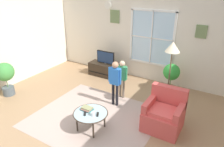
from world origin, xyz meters
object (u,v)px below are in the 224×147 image
Objects in this scene: book_stack at (87,109)px; remote_near_books at (98,114)px; cup at (93,114)px; potted_plant_by_window at (171,74)px; television at (106,57)px; coffee_table at (91,114)px; floor_lamp at (172,55)px; tv_stand at (106,70)px; person_green_shirt at (122,75)px; person_blue_shirt at (115,79)px; potted_plant_corner at (5,75)px; armchair at (164,114)px; remote_near_cup at (85,114)px.

remote_near_books is (0.29, -0.03, -0.02)m from book_stack.
potted_plant_by_window is at bearing 71.68° from cup.
television is 4.47× the size of remote_near_books.
coffee_table is 0.86× the size of potted_plant_by_window.
cup is at bearing -125.90° from floor_lamp.
tv_stand is at bearing 117.27° from cup.
person_green_shirt reaches higher than remote_near_books.
coffee_table is at bearing -129.57° from floor_lamp.
coffee_table is 8.43× the size of cup.
television reaches higher than potted_plant_by_window.
person_blue_shirt reaches higher than cup.
book_stack is at bearing -113.74° from potted_plant_by_window.
tv_stand is 1.84× the size of television.
potted_plant_corner is at bearing 179.08° from coffee_table.
tv_stand is 2.83m from remote_near_books.
tv_stand is 8.23× the size of remote_near_books.
armchair reaches higher than tv_stand.
remote_near_cup is at bearing -145.55° from armchair.
armchair is 4.23m from potted_plant_corner.
person_blue_shirt reaches higher than potted_plant_by_window.
coffee_table is 2.66m from potted_plant_by_window.
armchair is at bearing -77.92° from potted_plant_by_window.
cup is at bearing -26.57° from coffee_table.
remote_near_books is 0.16× the size of potted_plant_by_window.
floor_lamp is (2.37, -1.08, 1.25)m from tv_stand.
coffee_table is at bearing -64.19° from tv_stand.
book_stack is (1.08, -2.43, -0.22)m from television.
person_green_shirt is at bearing 28.06° from potted_plant_corner.
floor_lamp is at bearing 46.55° from book_stack.
potted_plant_corner reaches higher than book_stack.
person_blue_shirt is (-0.05, 1.10, 0.35)m from coffee_table.
remote_near_cup is 2.21m from floor_lamp.
person_blue_shirt is at bearing 169.36° from armchair.
television is at bearing 115.84° from coffee_table.
remote_near_books is 1.54m from person_green_shirt.
book_stack is (-1.42, -0.79, 0.11)m from armchair.
remote_near_books is 0.12× the size of person_blue_shirt.
television reaches higher than tv_stand.
potted_plant_by_window is 0.91× the size of potted_plant_corner.
armchair is at bearing 36.25° from remote_near_books.
potted_plant_corner reaches higher than tv_stand.
person_blue_shirt reaches higher than armchair.
coffee_table is at bearing -174.00° from remote_near_books.
person_green_shirt reaches higher than coffee_table.
tv_stand is 2.89m from floor_lamp.
remote_near_cup is at bearing -91.26° from person_blue_shirt.
cup is at bearing -130.55° from remote_near_books.
television is 0.53× the size of person_blue_shirt.
armchair is 1.66m from remote_near_cup.
potted_plant_by_window is at bearing 43.01° from person_green_shirt.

